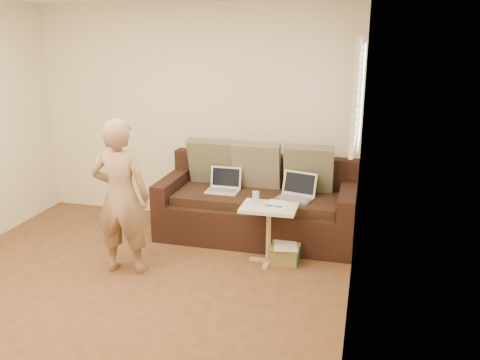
# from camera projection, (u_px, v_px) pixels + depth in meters

# --- Properties ---
(floor) EXTENTS (4.50, 4.50, 0.00)m
(floor) POSITION_uv_depth(u_px,v_px,m) (112.00, 303.00, 4.40)
(floor) COLOR #51331E
(floor) RESTS_ON ground
(wall_back) EXTENTS (4.00, 0.00, 4.00)m
(wall_back) POSITION_uv_depth(u_px,v_px,m) (194.00, 115.00, 6.11)
(wall_back) COLOR beige
(wall_back) RESTS_ON ground
(wall_right) EXTENTS (0.00, 4.50, 4.50)m
(wall_right) POSITION_uv_depth(u_px,v_px,m) (355.00, 177.00, 3.54)
(wall_right) COLOR beige
(wall_right) RESTS_ON ground
(window_blinds) EXTENTS (0.12, 0.88, 1.08)m
(window_blinds) POSITION_uv_depth(u_px,v_px,m) (358.00, 94.00, 4.83)
(window_blinds) COLOR white
(window_blinds) RESTS_ON wall_right
(sofa) EXTENTS (2.20, 0.95, 0.85)m
(sofa) POSITION_uv_depth(u_px,v_px,m) (257.00, 201.00, 5.70)
(sofa) COLOR black
(sofa) RESTS_ON ground
(pillow_left) EXTENTS (0.55, 0.29, 0.57)m
(pillow_left) POSITION_uv_depth(u_px,v_px,m) (212.00, 162.00, 5.97)
(pillow_left) COLOR #54563F
(pillow_left) RESTS_ON sofa
(pillow_mid) EXTENTS (0.55, 0.27, 0.57)m
(pillow_mid) POSITION_uv_depth(u_px,v_px,m) (257.00, 165.00, 5.80)
(pillow_mid) COLOR #67624A
(pillow_mid) RESTS_ON sofa
(pillow_right) EXTENTS (0.55, 0.28, 0.57)m
(pillow_right) POSITION_uv_depth(u_px,v_px,m) (309.00, 169.00, 5.66)
(pillow_right) COLOR #54563F
(pillow_right) RESTS_ON sofa
(laptop_silver) EXTENTS (0.44, 0.37, 0.26)m
(laptop_silver) POSITION_uv_depth(u_px,v_px,m) (294.00, 199.00, 5.48)
(laptop_silver) COLOR #B7BABC
(laptop_silver) RESTS_ON sofa
(laptop_white) EXTENTS (0.37, 0.27, 0.26)m
(laptop_white) POSITION_uv_depth(u_px,v_px,m) (222.00, 192.00, 5.73)
(laptop_white) COLOR white
(laptop_white) RESTS_ON sofa
(person) EXTENTS (0.60, 0.44, 1.54)m
(person) POSITION_uv_depth(u_px,v_px,m) (121.00, 197.00, 4.78)
(person) COLOR #957351
(person) RESTS_ON ground
(side_table) EXTENTS (0.55, 0.39, 0.61)m
(side_table) POSITION_uv_depth(u_px,v_px,m) (268.00, 234.00, 5.10)
(side_table) COLOR silver
(side_table) RESTS_ON ground
(drinking_glass) EXTENTS (0.07, 0.07, 0.12)m
(drinking_glass) POSITION_uv_depth(u_px,v_px,m) (256.00, 197.00, 5.09)
(drinking_glass) COLOR silver
(drinking_glass) RESTS_ON side_table
(scissors) EXTENTS (0.19, 0.11, 0.02)m
(scissors) POSITION_uv_depth(u_px,v_px,m) (273.00, 206.00, 4.98)
(scissors) COLOR silver
(scissors) RESTS_ON side_table
(paper_on_table) EXTENTS (0.25, 0.33, 0.00)m
(paper_on_table) POSITION_uv_depth(u_px,v_px,m) (276.00, 205.00, 5.04)
(paper_on_table) COLOR white
(paper_on_table) RESTS_ON side_table
(striped_box) EXTENTS (0.30, 0.30, 0.19)m
(striped_box) POSITION_uv_depth(u_px,v_px,m) (285.00, 253.00, 5.16)
(striped_box) COLOR orange
(striped_box) RESTS_ON ground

